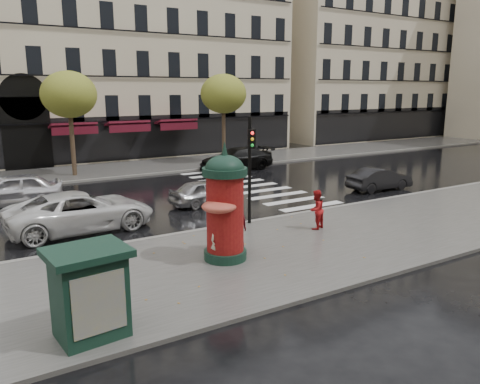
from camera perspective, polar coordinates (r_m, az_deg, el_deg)
ground at (r=16.19m, az=1.49°, el=-7.37°), size 160.00×160.00×0.00m
near_sidewalk at (r=15.78m, az=2.49°, el=-7.69°), size 90.00×7.00×0.12m
far_sidewalk at (r=33.31m, az=-16.48°, el=2.48°), size 90.00×6.00×0.12m
near_kerb at (r=18.64m, az=-3.51°, el=-4.50°), size 90.00×0.25×0.14m
far_kerb at (r=30.45m, az=-15.01°, el=1.70°), size 90.00×0.25×0.14m
zebra_crossing at (r=27.12m, az=1.20°, el=0.72°), size 3.60×11.75×0.01m
bldg_far_corner at (r=45.51m, az=-13.49°, el=19.38°), size 26.00×14.00×22.90m
bldg_far_right at (r=60.45m, az=13.98°, el=17.52°), size 24.00×14.00×22.90m
tree_far_left at (r=31.45m, az=-20.15°, el=11.05°), size 3.40×3.40×6.64m
tree_far_right at (r=35.32m, az=-2.03°, el=11.84°), size 3.40×3.40×6.64m
woman_umbrella at (r=14.51m, az=-2.53°, el=-3.51°), size 1.09×1.09×2.09m
woman_red at (r=18.47m, az=9.26°, el=-2.13°), size 0.91×0.80×1.55m
man_burgundy at (r=15.72m, az=-0.85°, el=-3.70°), size 1.12×0.90×1.99m
morris_column at (r=14.75m, az=-1.85°, el=-1.45°), size 1.42×1.42×3.81m
traffic_light at (r=18.62m, az=1.26°, el=3.96°), size 0.31×0.43×4.34m
newsstand at (r=10.92m, az=-17.89°, el=-11.48°), size 1.81×1.57×2.02m
car_silver at (r=22.75m, az=-4.15°, el=0.02°), size 3.77×1.76×1.25m
car_darkgrey at (r=27.15m, az=16.65°, el=1.54°), size 3.87×1.57×1.25m
car_white at (r=19.45m, az=-18.80°, el=-2.25°), size 5.77×2.88×1.57m
car_black at (r=32.72m, az=-0.45°, el=4.07°), size 5.37×2.36×1.54m
car_far_silver at (r=24.76m, az=-26.12°, el=0.18°), size 4.76×2.20×1.58m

